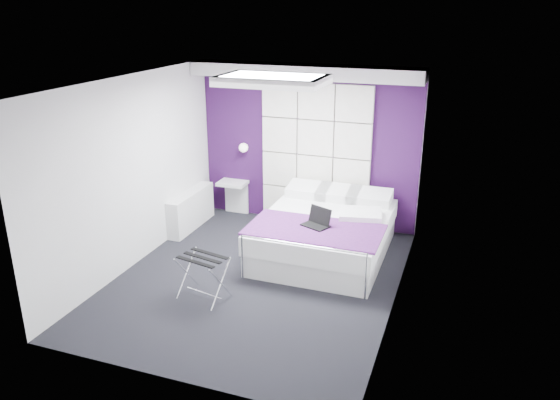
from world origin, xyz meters
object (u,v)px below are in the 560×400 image
Objects in this scene: luggage_rack at (204,277)px; radiator at (191,210)px; bed at (325,233)px; laptop at (317,221)px; wall_lamp at (244,147)px; nightstand at (233,183)px.

radiator is at bearing 134.26° from luggage_rack.
laptop is (-0.01, -0.42, 0.35)m from bed.
luggage_rack is 1.73m from laptop.
bed is at bearing -6.09° from radiator.
wall_lamp reaches higher than bed.
laptop is at bearing -40.59° from wall_lamp.
nightstand is 2.34m from laptop.
radiator is at bearing -120.66° from nightstand.
nightstand is 0.85× the size of luggage_rack.
bed is 4.58× the size of nightstand.
bed is 2.14m from nightstand.
bed is at bearing 70.08° from luggage_rack.
radiator is 2.33m from bed.
radiator is 2.51× the size of nightstand.
radiator is 0.88m from nightstand.
luggage_rack is (1.24, -1.97, -0.02)m from radiator.
wall_lamp is 2.26m from laptop.
wall_lamp is at bearing 149.05° from bed.
nightstand is at bearing 118.92° from luggage_rack.
bed is 3.88× the size of luggage_rack.
radiator is at bearing -172.33° from laptop.
wall_lamp is 1.35m from radiator.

